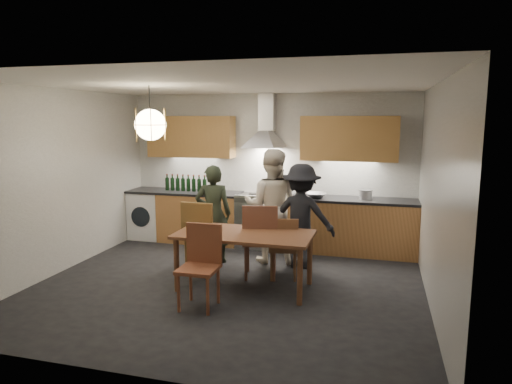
% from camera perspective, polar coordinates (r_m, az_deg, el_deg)
% --- Properties ---
extents(ground, '(5.00, 5.00, 0.00)m').
position_cam_1_polar(ground, '(6.17, -3.49, -11.55)').
color(ground, black).
rests_on(ground, ground).
extents(room_shell, '(5.02, 4.52, 2.61)m').
position_cam_1_polar(room_shell, '(5.79, -3.65, 4.46)').
color(room_shell, silver).
rests_on(room_shell, ground).
extents(counter_run, '(5.00, 0.62, 0.90)m').
position_cam_1_polar(counter_run, '(7.83, 1.23, -3.59)').
color(counter_run, tan).
rests_on(counter_run, ground).
extents(range_stove, '(0.90, 0.60, 0.92)m').
position_cam_1_polar(range_stove, '(7.83, 1.05, -3.65)').
color(range_stove, silver).
rests_on(range_stove, ground).
extents(wall_fixtures, '(4.30, 0.54, 1.10)m').
position_cam_1_polar(wall_fixtures, '(7.76, 1.30, 6.91)').
color(wall_fixtures, tan).
rests_on(wall_fixtures, ground).
extents(pendant_lamp, '(0.43, 0.43, 0.70)m').
position_cam_1_polar(pendant_lamp, '(6.07, -13.06, 8.19)').
color(pendant_lamp, black).
rests_on(pendant_lamp, ground).
extents(dining_table, '(1.75, 0.89, 0.73)m').
position_cam_1_polar(dining_table, '(5.88, -1.45, -5.93)').
color(dining_table, brown).
rests_on(dining_table, ground).
extents(chair_back_left, '(0.48, 0.48, 1.03)m').
position_cam_1_polar(chair_back_left, '(6.54, -6.95, -4.96)').
color(chair_back_left, brown).
rests_on(chair_back_left, ground).
extents(chair_back_mid, '(0.56, 0.56, 1.04)m').
position_cam_1_polar(chair_back_mid, '(6.22, 0.54, -5.58)').
color(chair_back_mid, brown).
rests_on(chair_back_mid, ground).
extents(chair_back_right, '(0.46, 0.46, 0.87)m').
position_cam_1_polar(chair_back_right, '(6.22, 3.45, -6.53)').
color(chair_back_right, brown).
rests_on(chair_back_right, ground).
extents(chair_front, '(0.44, 0.44, 0.96)m').
position_cam_1_polar(chair_front, '(5.42, -6.87, -8.40)').
color(chair_front, brown).
rests_on(chair_front, ground).
extents(person_left, '(0.62, 0.49, 1.50)m').
position_cam_1_polar(person_left, '(6.95, -5.36, -2.76)').
color(person_left, black).
rests_on(person_left, ground).
extents(person_mid, '(0.90, 0.74, 1.73)m').
position_cam_1_polar(person_mid, '(6.93, 1.92, -1.75)').
color(person_mid, silver).
rests_on(person_mid, ground).
extents(person_right, '(1.02, 0.62, 1.53)m').
position_cam_1_polar(person_right, '(6.72, 5.67, -3.01)').
color(person_right, black).
rests_on(person_right, ground).
extents(mixing_bowl, '(0.43, 0.43, 0.08)m').
position_cam_1_polar(mixing_bowl, '(7.50, 7.45, -0.40)').
color(mixing_bowl, silver).
rests_on(mixing_bowl, counter_run).
extents(stock_pot, '(0.26, 0.26, 0.15)m').
position_cam_1_polar(stock_pot, '(7.50, 13.54, -0.35)').
color(stock_pot, silver).
rests_on(stock_pot, counter_run).
extents(wine_bottles, '(0.79, 0.07, 0.29)m').
position_cam_1_polar(wine_bottles, '(8.21, -8.79, 1.13)').
color(wine_bottles, black).
rests_on(wine_bottles, counter_run).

